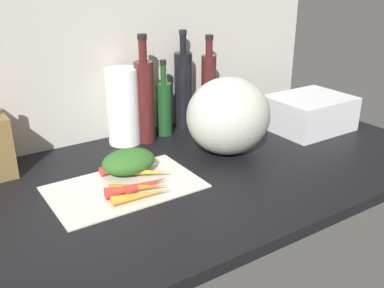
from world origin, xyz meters
The scene contains 18 objects.
ground_plane centered at (0.00, 0.00, -1.50)cm, with size 170.00×80.00×3.00cm, color black.
wall_back centered at (0.00, 38.50, 30.00)cm, with size 170.00×3.00×60.00cm, color #BCB7AD.
cutting_board centered at (-13.46, 0.46, 0.40)cm, with size 39.48×24.94×0.80cm, color beige.
carrot_0 centered at (-9.56, -5.14, 2.15)cm, with size 2.70×2.70×12.79cm, color red.
carrot_1 centered at (-12.99, -9.48, 2.02)cm, with size 2.44×2.44×15.66cm, color orange.
carrot_2 centered at (-10.06, 8.19, 2.14)cm, with size 2.68×2.68×13.20cm, color red.
carrot_3 centered at (-6.42, 7.72, 1.98)cm, with size 2.35×2.35×16.26cm, color orange.
carrot_4 centered at (-12.10, -5.65, 2.24)cm, with size 2.87×2.87×15.04cm, color orange.
carrot_5 centered at (-15.81, -5.25, 2.34)cm, with size 3.08×3.08×10.03cm, color red.
carrot_6 centered at (-5.63, 1.32, 2.03)cm, with size 2.47×2.47×14.14cm, color orange.
carrot_greens_pile centered at (-8.85, 6.59, 4.06)cm, with size 15.42×11.86×6.53cm, color #2D6023.
winter_squash centered at (24.53, 4.41, 12.01)cm, with size 26.70×24.57×24.02cm, color #B2B7A8.
paper_towel_roll centered at (0.76, 29.50, 12.53)cm, with size 10.64×10.64×25.06cm, color white.
bottle_0 centered at (7.28, 26.73, 14.50)cm, with size 6.20×6.20×35.50cm.
bottle_1 centered at (15.76, 28.94, 9.83)cm, with size 5.33×5.33×26.17cm.
bottle_2 centered at (25.68, 32.21, 14.18)cm, with size 6.41×6.41×34.79cm.
bottle_3 centered at (34.23, 28.69, 13.90)cm, with size 5.30×5.30×32.86cm.
dish_rack centered at (62.04, 5.03, 6.01)cm, with size 27.51×22.10×12.01cm, color silver.
Camera 1 is at (-55.82, -96.78, 55.18)cm, focal length 41.07 mm.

